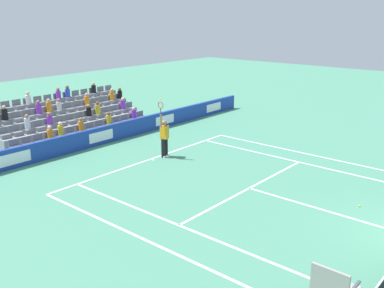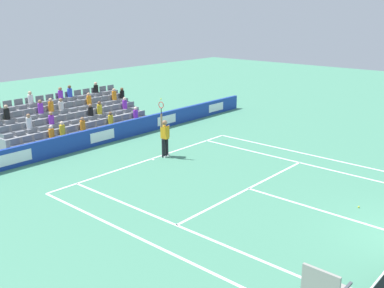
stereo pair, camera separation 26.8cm
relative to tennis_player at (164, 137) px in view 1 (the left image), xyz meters
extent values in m
cube|color=white|center=(0.68, -0.25, -0.99)|extent=(10.97, 0.10, 0.01)
cube|color=white|center=(0.68, 5.24, -0.99)|extent=(8.23, 0.10, 0.01)
cube|color=white|center=(0.68, 8.44, -0.99)|extent=(0.10, 6.40, 0.01)
cube|color=white|center=(4.80, 5.69, -0.99)|extent=(0.10, 11.89, 0.01)
cube|color=white|center=(-3.43, 5.69, -0.99)|extent=(0.10, 11.89, 0.01)
cube|color=white|center=(6.17, 5.69, -0.99)|extent=(0.10, 11.89, 0.01)
cube|color=white|center=(-4.80, 5.69, -0.99)|extent=(0.10, 11.89, 0.01)
cube|color=white|center=(0.68, -0.15, -0.99)|extent=(0.10, 0.20, 0.01)
cube|color=#193899|center=(0.68, -3.97, -0.53)|extent=(23.75, 0.20, 0.92)
cube|color=white|center=(-8.82, -3.86, -0.53)|extent=(1.52, 0.01, 0.52)
cube|color=white|center=(-4.07, -3.86, -0.53)|extent=(1.52, 0.01, 0.52)
cube|color=white|center=(0.68, -3.86, -0.53)|extent=(1.52, 0.01, 0.52)
cube|color=white|center=(5.44, -3.86, -0.53)|extent=(1.52, 0.01, 0.52)
cylinder|color=black|center=(-0.13, -0.01, -0.54)|extent=(0.16, 0.16, 0.90)
cylinder|color=black|center=(0.11, 0.01, -0.54)|extent=(0.16, 0.16, 0.90)
cube|color=white|center=(-0.13, -0.01, -0.95)|extent=(0.14, 0.27, 0.08)
cube|color=white|center=(0.11, 0.01, -0.95)|extent=(0.14, 0.27, 0.08)
cube|color=orange|center=(-0.01, 0.00, 0.21)|extent=(0.24, 0.37, 0.60)
sphere|color=#9E7251|center=(-0.01, 0.00, 0.67)|extent=(0.24, 0.24, 0.24)
cylinder|color=#9E7251|center=(0.21, 0.01, 0.82)|extent=(0.09, 0.09, 0.62)
cylinder|color=#9E7251|center=(-0.23, 0.03, 0.23)|extent=(0.09, 0.09, 0.56)
cylinder|color=black|center=(0.21, 0.01, 1.27)|extent=(0.04, 0.04, 0.28)
torus|color=red|center=(0.21, 0.01, 1.55)|extent=(0.05, 0.31, 0.31)
sphere|color=#D1E533|center=(0.21, 0.01, 1.83)|extent=(0.07, 0.07, 0.07)
cube|color=gray|center=(7.69, 11.42, 1.07)|extent=(0.06, 0.70, 0.55)
cube|color=#474C54|center=(7.37, 11.10, 0.94)|extent=(0.56, 0.05, 0.04)
cube|color=#474C54|center=(7.37, 11.74, 0.94)|extent=(0.56, 0.05, 0.04)
cube|color=gray|center=(0.68, -5.04, -0.78)|extent=(8.68, 0.95, 0.42)
cube|color=slate|center=(-3.35, -5.04, -0.47)|extent=(0.48, 0.44, 0.20)
cube|color=slate|center=(-3.35, -5.24, -0.22)|extent=(0.48, 0.04, 0.30)
cube|color=slate|center=(-2.73, -5.04, -0.47)|extent=(0.48, 0.44, 0.20)
cube|color=slate|center=(-2.73, -5.24, -0.22)|extent=(0.48, 0.04, 0.30)
cube|color=slate|center=(-2.11, -5.04, -0.47)|extent=(0.48, 0.44, 0.20)
cube|color=slate|center=(-2.11, -5.24, -0.22)|extent=(0.48, 0.04, 0.30)
cube|color=slate|center=(-1.49, -5.04, -0.47)|extent=(0.48, 0.44, 0.20)
cube|color=slate|center=(-1.49, -5.24, -0.22)|extent=(0.48, 0.04, 0.30)
cube|color=slate|center=(-0.87, -5.04, -0.47)|extent=(0.48, 0.44, 0.20)
cube|color=slate|center=(-0.87, -5.24, -0.22)|extent=(0.48, 0.04, 0.30)
cube|color=slate|center=(-0.25, -5.04, -0.47)|extent=(0.48, 0.44, 0.20)
cube|color=slate|center=(-0.25, -5.24, -0.22)|extent=(0.48, 0.04, 0.30)
cube|color=slate|center=(0.37, -5.04, -0.47)|extent=(0.48, 0.44, 0.20)
cube|color=slate|center=(0.37, -5.24, -0.22)|extent=(0.48, 0.04, 0.30)
cube|color=slate|center=(0.99, -5.04, -0.47)|extent=(0.48, 0.44, 0.20)
cube|color=slate|center=(0.99, -5.24, -0.22)|extent=(0.48, 0.04, 0.30)
cube|color=slate|center=(1.61, -5.04, -0.47)|extent=(0.48, 0.44, 0.20)
cube|color=slate|center=(1.61, -5.24, -0.22)|extent=(0.48, 0.04, 0.30)
cube|color=slate|center=(2.23, -5.04, -0.47)|extent=(0.48, 0.44, 0.20)
cube|color=slate|center=(2.23, -5.24, -0.22)|extent=(0.48, 0.04, 0.30)
cube|color=slate|center=(2.85, -5.04, -0.47)|extent=(0.48, 0.44, 0.20)
cube|color=slate|center=(2.85, -5.24, -0.22)|extent=(0.48, 0.04, 0.30)
cube|color=slate|center=(3.47, -5.04, -0.47)|extent=(0.48, 0.44, 0.20)
cube|color=slate|center=(3.47, -5.24, -0.22)|extent=(0.48, 0.04, 0.30)
cube|color=slate|center=(4.09, -5.04, -0.47)|extent=(0.48, 0.44, 0.20)
cube|color=slate|center=(4.09, -5.24, -0.22)|extent=(0.48, 0.04, 0.30)
cube|color=slate|center=(4.71, -5.04, -0.47)|extent=(0.48, 0.44, 0.20)
cube|color=slate|center=(4.71, -5.24, -0.22)|extent=(0.48, 0.04, 0.30)
cube|color=gray|center=(0.68, -5.99, -0.57)|extent=(8.68, 0.95, 0.84)
cube|color=slate|center=(-3.35, -5.99, -0.05)|extent=(0.48, 0.44, 0.20)
cube|color=slate|center=(-3.35, -6.19, 0.20)|extent=(0.48, 0.04, 0.30)
cube|color=slate|center=(-2.73, -5.99, -0.05)|extent=(0.48, 0.44, 0.20)
cube|color=slate|center=(-2.73, -6.19, 0.20)|extent=(0.48, 0.04, 0.30)
cube|color=slate|center=(-2.11, -5.99, -0.05)|extent=(0.48, 0.44, 0.20)
cube|color=slate|center=(-2.11, -6.19, 0.20)|extent=(0.48, 0.04, 0.30)
cube|color=slate|center=(-1.49, -5.99, -0.05)|extent=(0.48, 0.44, 0.20)
cube|color=slate|center=(-1.49, -6.19, 0.20)|extent=(0.48, 0.04, 0.30)
cube|color=slate|center=(-0.87, -5.99, -0.05)|extent=(0.48, 0.44, 0.20)
cube|color=slate|center=(-0.87, -6.19, 0.20)|extent=(0.48, 0.04, 0.30)
cube|color=slate|center=(-0.25, -5.99, -0.05)|extent=(0.48, 0.44, 0.20)
cube|color=slate|center=(-0.25, -6.19, 0.20)|extent=(0.48, 0.04, 0.30)
cube|color=slate|center=(0.37, -5.99, -0.05)|extent=(0.48, 0.44, 0.20)
cube|color=slate|center=(0.37, -6.19, 0.20)|extent=(0.48, 0.04, 0.30)
cube|color=slate|center=(0.99, -5.99, -0.05)|extent=(0.48, 0.44, 0.20)
cube|color=slate|center=(0.99, -6.19, 0.20)|extent=(0.48, 0.04, 0.30)
cube|color=slate|center=(1.61, -5.99, -0.05)|extent=(0.48, 0.44, 0.20)
cube|color=slate|center=(1.61, -6.19, 0.20)|extent=(0.48, 0.04, 0.30)
cube|color=slate|center=(2.23, -5.99, -0.05)|extent=(0.48, 0.44, 0.20)
cube|color=slate|center=(2.23, -6.19, 0.20)|extent=(0.48, 0.04, 0.30)
cube|color=slate|center=(2.85, -5.99, -0.05)|extent=(0.48, 0.44, 0.20)
cube|color=slate|center=(2.85, -6.19, 0.20)|extent=(0.48, 0.04, 0.30)
cube|color=slate|center=(3.47, -5.99, -0.05)|extent=(0.48, 0.44, 0.20)
cube|color=slate|center=(3.47, -6.19, 0.20)|extent=(0.48, 0.04, 0.30)
cube|color=slate|center=(4.09, -5.99, -0.05)|extent=(0.48, 0.44, 0.20)
cube|color=slate|center=(4.09, -6.19, 0.20)|extent=(0.48, 0.04, 0.30)
cube|color=slate|center=(4.71, -5.99, -0.05)|extent=(0.48, 0.44, 0.20)
cube|color=slate|center=(4.71, -6.19, 0.20)|extent=(0.48, 0.04, 0.30)
cube|color=gray|center=(0.68, -6.94, -0.36)|extent=(8.68, 0.95, 1.26)
cube|color=slate|center=(-3.35, -6.94, 0.37)|extent=(0.48, 0.44, 0.20)
cube|color=slate|center=(-3.35, -7.14, 0.62)|extent=(0.48, 0.04, 0.30)
cube|color=slate|center=(-2.73, -6.94, 0.37)|extent=(0.48, 0.44, 0.20)
cube|color=slate|center=(-2.73, -7.14, 0.62)|extent=(0.48, 0.04, 0.30)
cube|color=slate|center=(-2.11, -6.94, 0.37)|extent=(0.48, 0.44, 0.20)
cube|color=slate|center=(-2.11, -7.14, 0.62)|extent=(0.48, 0.04, 0.30)
cube|color=slate|center=(-1.49, -6.94, 0.37)|extent=(0.48, 0.44, 0.20)
cube|color=slate|center=(-1.49, -7.14, 0.62)|extent=(0.48, 0.04, 0.30)
cube|color=slate|center=(-0.87, -6.94, 0.37)|extent=(0.48, 0.44, 0.20)
cube|color=slate|center=(-0.87, -7.14, 0.62)|extent=(0.48, 0.04, 0.30)
cube|color=slate|center=(-0.25, -6.94, 0.37)|extent=(0.48, 0.44, 0.20)
cube|color=slate|center=(-0.25, -7.14, 0.62)|extent=(0.48, 0.04, 0.30)
cube|color=slate|center=(0.37, -6.94, 0.37)|extent=(0.48, 0.44, 0.20)
cube|color=slate|center=(0.37, -7.14, 0.62)|extent=(0.48, 0.04, 0.30)
cube|color=slate|center=(0.99, -6.94, 0.37)|extent=(0.48, 0.44, 0.20)
cube|color=slate|center=(0.99, -7.14, 0.62)|extent=(0.48, 0.04, 0.30)
cube|color=slate|center=(1.61, -6.94, 0.37)|extent=(0.48, 0.44, 0.20)
cube|color=slate|center=(1.61, -7.14, 0.62)|extent=(0.48, 0.04, 0.30)
cube|color=slate|center=(2.23, -6.94, 0.37)|extent=(0.48, 0.44, 0.20)
cube|color=slate|center=(2.23, -7.14, 0.62)|extent=(0.48, 0.04, 0.30)
cube|color=slate|center=(2.85, -6.94, 0.37)|extent=(0.48, 0.44, 0.20)
cube|color=slate|center=(2.85, -7.14, 0.62)|extent=(0.48, 0.04, 0.30)
cube|color=slate|center=(3.47, -6.94, 0.37)|extent=(0.48, 0.44, 0.20)
cube|color=slate|center=(3.47, -7.14, 0.62)|extent=(0.48, 0.04, 0.30)
cube|color=slate|center=(4.09, -6.94, 0.37)|extent=(0.48, 0.44, 0.20)
cube|color=slate|center=(4.09, -7.14, 0.62)|extent=(0.48, 0.04, 0.30)
cube|color=gray|center=(0.68, -7.89, -0.15)|extent=(8.68, 0.95, 1.68)
cube|color=slate|center=(-3.35, -7.89, 0.79)|extent=(0.48, 0.44, 0.20)
cube|color=slate|center=(-3.35, -8.09, 1.04)|extent=(0.48, 0.04, 0.30)
cube|color=slate|center=(-2.73, -7.89, 0.79)|extent=(0.48, 0.44, 0.20)
cube|color=slate|center=(-2.73, -8.09, 1.04)|extent=(0.48, 0.04, 0.30)
cube|color=slate|center=(-2.11, -7.89, 0.79)|extent=(0.48, 0.44, 0.20)
cube|color=slate|center=(-2.11, -8.09, 1.04)|extent=(0.48, 0.04, 0.30)
cube|color=slate|center=(-1.49, -7.89, 0.79)|extent=(0.48, 0.44, 0.20)
cube|color=slate|center=(-1.49, -8.09, 1.04)|extent=(0.48, 0.04, 0.30)
cube|color=slate|center=(-0.87, -7.89, 0.79)|extent=(0.48, 0.44, 0.20)
cube|color=slate|center=(-0.87, -8.09, 1.04)|extent=(0.48, 0.04, 0.30)
cube|color=slate|center=(-0.25, -7.89, 0.79)|extent=(0.48, 0.44, 0.20)
cube|color=slate|center=(-0.25, -8.09, 1.04)|extent=(0.48, 0.04, 0.30)
cube|color=slate|center=(0.37, -7.89, 0.79)|extent=(0.48, 0.44, 0.20)
cube|color=slate|center=(0.37, -8.09, 1.04)|extent=(0.48, 0.04, 0.30)
cube|color=slate|center=(0.99, -7.89, 0.79)|extent=(0.48, 0.44, 0.20)
cube|color=slate|center=(0.99, -8.09, 1.04)|extent=(0.48, 0.04, 0.30)
cube|color=slate|center=(1.61, -7.89, 0.79)|extent=(0.48, 0.44, 0.20)
cube|color=slate|center=(1.61, -8.09, 1.04)|extent=(0.48, 0.04, 0.30)
cube|color=slate|center=(2.23, -7.89, 0.79)|extent=(0.48, 0.44, 0.20)
cube|color=slate|center=(2.23, -8.09, 1.04)|extent=(0.48, 0.04, 0.30)
cube|color=slate|center=(2.85, -7.89, 0.79)|extent=(0.48, 0.44, 0.20)
cube|color=slate|center=(2.85, -8.09, 1.04)|extent=(0.48, 0.04, 0.30)
cube|color=slate|center=(3.47, -7.89, 0.79)|extent=(0.48, 0.44, 0.20)
cube|color=slate|center=(3.47, -8.09, 1.04)|extent=(0.48, 0.04, 0.30)
cylinder|color=yellow|center=(2.23, -5.09, -0.12)|extent=(0.28, 0.28, 0.51)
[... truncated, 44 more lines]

